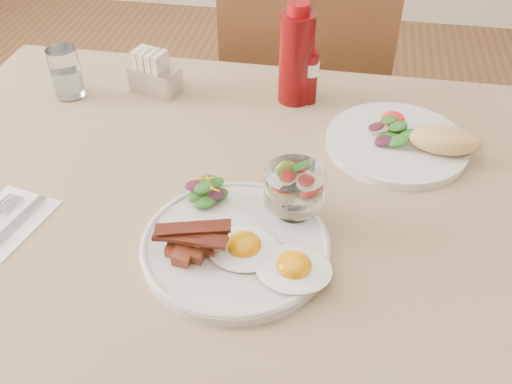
% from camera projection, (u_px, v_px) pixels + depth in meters
% --- Properties ---
extents(table, '(1.33, 0.88, 0.75)m').
position_uv_depth(table, '(268.00, 232.00, 1.00)').
color(table, brown).
rests_on(table, ground).
extents(chair_far, '(0.42, 0.42, 0.93)m').
position_uv_depth(chair_far, '(305.00, 103.00, 1.59)').
color(chair_far, brown).
rests_on(chair_far, ground).
extents(main_plate, '(0.28, 0.28, 0.02)m').
position_uv_depth(main_plate, '(236.00, 246.00, 0.84)').
color(main_plate, silver).
rests_on(main_plate, table).
extents(fried_eggs, '(0.21, 0.15, 0.03)m').
position_uv_depth(fried_eggs, '(268.00, 257.00, 0.80)').
color(fried_eggs, white).
rests_on(fried_eggs, main_plate).
extents(bacon_potato_pile, '(0.11, 0.07, 0.05)m').
position_uv_depth(bacon_potato_pile, '(190.00, 243.00, 0.81)').
color(bacon_potato_pile, maroon).
rests_on(bacon_potato_pile, main_plate).
extents(side_salad, '(0.07, 0.07, 0.04)m').
position_uv_depth(side_salad, '(206.00, 192.00, 0.90)').
color(side_salad, '#1B4D14').
rests_on(side_salad, main_plate).
extents(fruit_cup, '(0.09, 0.09, 0.09)m').
position_uv_depth(fruit_cup, '(295.00, 187.00, 0.85)').
color(fruit_cup, white).
rests_on(fruit_cup, main_plate).
extents(second_plate, '(0.28, 0.26, 0.06)m').
position_uv_depth(second_plate, '(408.00, 141.00, 1.03)').
color(second_plate, silver).
rests_on(second_plate, table).
extents(ketchup_bottle, '(0.09, 0.09, 0.20)m').
position_uv_depth(ketchup_bottle, '(296.00, 57.00, 1.11)').
color(ketchup_bottle, '#580507').
rests_on(ketchup_bottle, table).
extents(hot_sauce_bottle, '(0.05, 0.05, 0.13)m').
position_uv_depth(hot_sauce_bottle, '(310.00, 75.00, 1.13)').
color(hot_sauce_bottle, '#580507').
rests_on(hot_sauce_bottle, table).
extents(sugar_caddy, '(0.11, 0.08, 0.09)m').
position_uv_depth(sugar_caddy, '(154.00, 75.00, 1.17)').
color(sugar_caddy, silver).
rests_on(sugar_caddy, table).
extents(water_glass, '(0.06, 0.06, 0.10)m').
position_uv_depth(water_glass, '(67.00, 76.00, 1.16)').
color(water_glass, white).
rests_on(water_glass, table).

